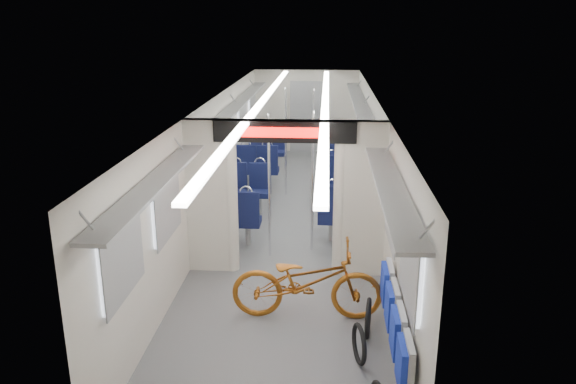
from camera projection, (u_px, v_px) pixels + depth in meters
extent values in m
plane|color=#515456|center=(293.00, 224.00, 10.42)|extent=(12.00, 12.00, 0.00)
cube|color=beige|center=(214.00, 163.00, 10.17)|extent=(0.02, 12.00, 2.30)
cube|color=beige|center=(375.00, 166.00, 9.98)|extent=(0.02, 12.00, 2.30)
cube|color=beige|center=(306.00, 111.00, 15.79)|extent=(2.90, 0.02, 2.30)
cube|color=beige|center=(247.00, 356.00, 4.36)|extent=(2.90, 0.02, 2.30)
cube|color=silver|center=(294.00, 100.00, 9.74)|extent=(2.90, 12.00, 0.02)
cube|color=white|center=(262.00, 102.00, 9.78)|extent=(0.12, 11.40, 0.04)
cube|color=white|center=(325.00, 102.00, 9.71)|extent=(0.12, 11.40, 0.04)
cube|color=beige|center=(209.00, 206.00, 8.29)|extent=(0.65, 0.18, 2.00)
cube|color=beige|center=(362.00, 210.00, 8.14)|extent=(0.65, 0.18, 2.00)
cube|color=beige|center=(285.00, 131.00, 7.87)|extent=(2.90, 0.18, 0.30)
cylinder|color=beige|center=(231.00, 207.00, 8.27)|extent=(0.20, 0.20, 2.00)
cylinder|color=beige|center=(340.00, 209.00, 8.16)|extent=(0.20, 0.20, 2.00)
cube|color=black|center=(285.00, 132.00, 7.77)|extent=(2.00, 0.03, 0.30)
cube|color=#FF0C07|center=(284.00, 132.00, 7.75)|extent=(1.20, 0.02, 0.14)
cube|color=silver|center=(121.00, 258.00, 5.52)|extent=(0.04, 1.00, 0.75)
cube|color=silver|center=(412.00, 267.00, 5.34)|extent=(0.04, 1.00, 0.75)
cube|color=silver|center=(166.00, 206.00, 7.05)|extent=(0.04, 1.00, 0.75)
cube|color=silver|center=(394.00, 211.00, 6.86)|extent=(0.04, 1.00, 0.75)
cube|color=silver|center=(209.00, 156.00, 9.62)|extent=(0.04, 1.00, 0.75)
cube|color=silver|center=(376.00, 159.00, 9.43)|extent=(0.04, 1.00, 0.75)
cube|color=silver|center=(228.00, 134.00, 11.43)|extent=(0.04, 1.00, 0.75)
cube|color=silver|center=(368.00, 136.00, 11.24)|extent=(0.04, 1.00, 0.75)
cube|color=silver|center=(242.00, 118.00, 13.24)|extent=(0.04, 1.00, 0.75)
cube|color=silver|center=(363.00, 120.00, 13.05)|extent=(0.04, 1.00, 0.75)
cube|color=silver|center=(252.00, 107.00, 14.96)|extent=(0.04, 1.00, 0.75)
cube|color=silver|center=(359.00, 108.00, 14.77)|extent=(0.04, 1.00, 0.75)
cube|color=gray|center=(156.00, 182.00, 6.11)|extent=(0.30, 3.60, 0.04)
cube|color=gray|center=(390.00, 187.00, 5.94)|extent=(0.30, 3.60, 0.04)
cube|color=gray|center=(239.00, 103.00, 11.83)|extent=(0.30, 7.60, 0.04)
cube|color=gray|center=(360.00, 104.00, 11.66)|extent=(0.30, 7.60, 0.04)
cube|color=gray|center=(306.00, 117.00, 15.78)|extent=(0.90, 0.05, 2.00)
imported|color=#9C5516|center=(307.00, 281.00, 7.05)|extent=(1.91, 0.70, 1.00)
cube|color=gray|center=(408.00, 365.00, 5.21)|extent=(0.06, 0.46, 0.51)
cube|color=#102095|center=(401.00, 364.00, 5.22)|extent=(0.06, 0.42, 0.44)
cube|color=gray|center=(401.00, 333.00, 5.74)|extent=(0.06, 0.46, 0.51)
cube|color=#102095|center=(395.00, 333.00, 5.74)|extent=(0.06, 0.42, 0.44)
cube|color=gray|center=(395.00, 307.00, 6.26)|extent=(0.06, 0.46, 0.51)
cube|color=#102095|center=(389.00, 307.00, 6.26)|extent=(0.06, 0.42, 0.44)
cube|color=gray|center=(389.00, 284.00, 6.78)|extent=(0.06, 0.46, 0.51)
cube|color=#102095|center=(384.00, 284.00, 6.79)|extent=(0.06, 0.42, 0.44)
torus|color=black|center=(359.00, 346.00, 6.17)|extent=(0.15, 0.47, 0.47)
torus|color=black|center=(368.00, 320.00, 6.68)|extent=(0.12, 0.50, 0.50)
cube|color=#0B1034|center=(248.00, 222.00, 9.39)|extent=(0.42, 0.40, 0.10)
cylinder|color=gray|center=(248.00, 234.00, 9.46)|extent=(0.10, 0.10, 0.35)
cube|color=#0B1034|center=(246.00, 207.00, 9.15)|extent=(0.42, 0.08, 0.52)
torus|color=silver|center=(246.00, 192.00, 9.07)|extent=(0.22, 0.03, 0.22)
cube|color=#0B1034|center=(259.00, 193.00, 10.92)|extent=(0.42, 0.40, 0.10)
cylinder|color=gray|center=(260.00, 204.00, 10.99)|extent=(0.10, 0.10, 0.35)
cube|color=#0B1034|center=(260.00, 176.00, 10.98)|extent=(0.42, 0.08, 0.52)
torus|color=silver|center=(260.00, 163.00, 10.90)|extent=(0.22, 0.03, 0.22)
cube|color=#0B1034|center=(220.00, 221.00, 9.42)|extent=(0.42, 0.40, 0.10)
cylinder|color=gray|center=(221.00, 234.00, 9.49)|extent=(0.10, 0.10, 0.35)
cube|color=#0B1034|center=(218.00, 207.00, 9.18)|extent=(0.42, 0.08, 0.52)
torus|color=silver|center=(217.00, 192.00, 9.10)|extent=(0.22, 0.03, 0.22)
cube|color=#0B1034|center=(235.00, 193.00, 10.95)|extent=(0.42, 0.40, 0.10)
cylinder|color=gray|center=(236.00, 204.00, 11.02)|extent=(0.10, 0.10, 0.35)
cube|color=#0B1034|center=(236.00, 175.00, 11.01)|extent=(0.42, 0.08, 0.52)
torus|color=silver|center=(236.00, 162.00, 10.94)|extent=(0.22, 0.03, 0.22)
cube|color=#0B1034|center=(332.00, 218.00, 9.55)|extent=(0.48, 0.44, 0.10)
cylinder|color=gray|center=(331.00, 231.00, 9.62)|extent=(0.10, 0.10, 0.35)
cube|color=#0B1034|center=(332.00, 203.00, 9.28)|extent=(0.48, 0.08, 0.58)
torus|color=silver|center=(333.00, 186.00, 9.20)|extent=(0.24, 0.03, 0.24)
cube|color=#0B1034|center=(331.00, 188.00, 11.26)|extent=(0.48, 0.44, 0.10)
cylinder|color=gray|center=(331.00, 199.00, 11.33)|extent=(0.10, 0.10, 0.35)
cube|color=#0B1034|center=(332.00, 169.00, 11.33)|extent=(0.48, 0.08, 0.58)
torus|color=silver|center=(332.00, 155.00, 11.25)|extent=(0.24, 0.03, 0.24)
cube|color=#0B1034|center=(359.00, 219.00, 9.52)|extent=(0.48, 0.44, 0.10)
cylinder|color=gray|center=(359.00, 231.00, 9.59)|extent=(0.10, 0.10, 0.35)
cube|color=#0B1034|center=(361.00, 203.00, 9.25)|extent=(0.48, 0.08, 0.58)
torus|color=silver|center=(361.00, 186.00, 9.17)|extent=(0.24, 0.03, 0.24)
cube|color=#0B1034|center=(355.00, 188.00, 11.23)|extent=(0.48, 0.44, 0.10)
cylinder|color=gray|center=(354.00, 199.00, 11.30)|extent=(0.10, 0.10, 0.35)
cube|color=#0B1034|center=(355.00, 170.00, 11.30)|extent=(0.48, 0.08, 0.58)
torus|color=silver|center=(355.00, 156.00, 11.22)|extent=(0.24, 0.03, 0.24)
cube|color=#0B1034|center=(268.00, 171.00, 12.54)|extent=(0.46, 0.43, 0.10)
cylinder|color=gray|center=(268.00, 180.00, 12.61)|extent=(0.10, 0.10, 0.35)
cube|color=#0B1034|center=(267.00, 158.00, 12.28)|extent=(0.46, 0.08, 0.57)
torus|color=silver|center=(267.00, 145.00, 12.19)|extent=(0.23, 0.03, 0.23)
cube|color=#0B1034|center=(275.00, 153.00, 14.21)|extent=(0.46, 0.43, 0.10)
cylinder|color=gray|center=(275.00, 161.00, 14.27)|extent=(0.10, 0.10, 0.35)
cube|color=#0B1034|center=(276.00, 138.00, 14.27)|extent=(0.46, 0.08, 0.57)
torus|color=silver|center=(276.00, 127.00, 14.19)|extent=(0.23, 0.03, 0.23)
cube|color=#0B1034|center=(247.00, 170.00, 12.57)|extent=(0.46, 0.43, 0.10)
cylinder|color=gray|center=(248.00, 180.00, 12.64)|extent=(0.10, 0.10, 0.35)
cube|color=#0B1034|center=(246.00, 158.00, 12.31)|extent=(0.46, 0.08, 0.57)
torus|color=silver|center=(246.00, 145.00, 12.22)|extent=(0.23, 0.03, 0.23)
cube|color=#0B1034|center=(257.00, 152.00, 14.24)|extent=(0.46, 0.43, 0.10)
cylinder|color=gray|center=(257.00, 161.00, 14.30)|extent=(0.10, 0.10, 0.35)
cube|color=#0B1034|center=(258.00, 138.00, 14.30)|extent=(0.46, 0.08, 0.57)
torus|color=silver|center=(257.00, 127.00, 14.22)|extent=(0.23, 0.03, 0.23)
cube|color=#0B1034|center=(331.00, 167.00, 12.85)|extent=(0.43, 0.40, 0.10)
cylinder|color=gray|center=(331.00, 176.00, 12.92)|extent=(0.10, 0.10, 0.35)
cube|color=#0B1034|center=(331.00, 155.00, 12.60)|extent=(0.43, 0.08, 0.53)
torus|color=silver|center=(332.00, 144.00, 12.52)|extent=(0.22, 0.03, 0.22)
cube|color=#0B1034|center=(331.00, 151.00, 14.41)|extent=(0.43, 0.40, 0.10)
cylinder|color=gray|center=(330.00, 159.00, 14.48)|extent=(0.10, 0.10, 0.35)
cube|color=#0B1034|center=(331.00, 138.00, 14.47)|extent=(0.43, 0.08, 0.53)
torus|color=silver|center=(331.00, 127.00, 14.39)|extent=(0.22, 0.03, 0.22)
cube|color=#0B1034|center=(352.00, 167.00, 12.82)|extent=(0.43, 0.40, 0.10)
cylinder|color=gray|center=(351.00, 177.00, 12.88)|extent=(0.10, 0.10, 0.35)
cube|color=#0B1034|center=(352.00, 156.00, 12.57)|extent=(0.43, 0.08, 0.53)
torus|color=silver|center=(353.00, 144.00, 12.49)|extent=(0.22, 0.03, 0.22)
cube|color=#0B1034|center=(349.00, 151.00, 14.38)|extent=(0.43, 0.40, 0.10)
cylinder|color=gray|center=(349.00, 160.00, 14.45)|extent=(0.10, 0.10, 0.35)
cube|color=#0B1034|center=(349.00, 138.00, 14.44)|extent=(0.43, 0.08, 0.53)
torus|color=silver|center=(350.00, 128.00, 14.36)|extent=(0.22, 0.03, 0.22)
cylinder|color=silver|center=(269.00, 187.00, 8.71)|extent=(0.04, 0.04, 2.30)
cylinder|color=silver|center=(312.00, 183.00, 8.94)|extent=(0.04, 0.04, 2.30)
cylinder|color=silver|center=(286.00, 142.00, 11.85)|extent=(0.05, 0.05, 2.30)
cylinder|color=silver|center=(313.00, 145.00, 11.64)|extent=(0.04, 0.04, 2.30)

